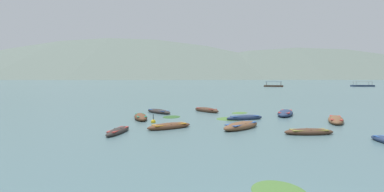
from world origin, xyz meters
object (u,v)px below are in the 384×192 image
(rowboat_5, at_px, (245,118))
(rowboat_9, at_px, (159,111))
(rowboat_0, at_px, (241,126))
(rowboat_4, at_px, (169,126))
(rowboat_3, at_px, (336,120))
(rowboat_7, at_px, (141,117))
(rowboat_6, at_px, (206,110))
(rowboat_8, at_px, (118,131))
(rowboat_1, at_px, (285,113))
(ferry_0, at_px, (362,86))
(mooring_buoy, at_px, (153,122))
(rowboat_2, at_px, (309,132))
(ferry_1, at_px, (274,86))

(rowboat_5, height_order, rowboat_9, rowboat_5)
(rowboat_0, height_order, rowboat_4, rowboat_0)
(rowboat_3, relative_size, rowboat_7, 1.15)
(rowboat_0, height_order, rowboat_6, rowboat_0)
(rowboat_8, distance_m, rowboat_9, 11.51)
(rowboat_1, bearing_deg, rowboat_4, -144.78)
(rowboat_5, bearing_deg, ferry_0, 56.02)
(mooring_buoy, bearing_deg, rowboat_7, 126.38)
(rowboat_2, height_order, ferry_0, ferry_0)
(rowboat_6, xyz_separation_m, ferry_0, (75.62, 101.19, 0.25))
(rowboat_6, xyz_separation_m, rowboat_9, (-5.31, -1.28, -0.03))
(rowboat_1, distance_m, rowboat_8, 17.58)
(rowboat_1, xyz_separation_m, rowboat_9, (-13.41, 1.59, -0.05))
(rowboat_7, bearing_deg, ferry_1, 69.08)
(rowboat_7, bearing_deg, rowboat_1, 12.30)
(rowboat_0, xyz_separation_m, rowboat_2, (4.33, -2.03, -0.05))
(rowboat_5, bearing_deg, ferry_1, 73.93)
(rowboat_0, distance_m, rowboat_1, 9.62)
(ferry_1, relative_size, mooring_buoy, 10.30)
(rowboat_0, height_order, rowboat_2, rowboat_0)
(rowboat_0, xyz_separation_m, rowboat_9, (-7.71, 9.34, -0.04))
(rowboat_0, bearing_deg, rowboat_5, 77.78)
(rowboat_9, bearing_deg, rowboat_6, 13.57)
(rowboat_0, bearing_deg, rowboat_8, -166.58)
(rowboat_5, height_order, mooring_buoy, mooring_buoy)
(rowboat_7, xyz_separation_m, ferry_0, (81.92, 107.20, 0.25))
(rowboat_1, xyz_separation_m, rowboat_6, (-8.09, 2.88, -0.02))
(rowboat_1, xyz_separation_m, rowboat_3, (3.04, -4.40, -0.02))
(rowboat_9, bearing_deg, ferry_1, 68.66)
(rowboat_1, distance_m, rowboat_2, 9.88)
(rowboat_3, relative_size, rowboat_8, 1.37)
(rowboat_2, height_order, rowboat_3, rowboat_3)
(rowboat_2, height_order, rowboat_8, rowboat_2)
(rowboat_3, xyz_separation_m, rowboat_5, (-7.72, 1.34, -0.03))
(rowboat_0, xyz_separation_m, rowboat_5, (1.02, 4.69, -0.03))
(rowboat_2, distance_m, ferry_0, 133.07)
(rowboat_7, distance_m, mooring_buoy, 2.59)
(rowboat_1, relative_size, rowboat_5, 1.25)
(ferry_0, bearing_deg, rowboat_8, -125.77)
(rowboat_2, height_order, ferry_1, ferry_1)
(rowboat_8, distance_m, ferry_0, 140.41)
(rowboat_7, bearing_deg, rowboat_6, 43.67)
(rowboat_3, height_order, mooring_buoy, mooring_buoy)
(rowboat_0, bearing_deg, rowboat_7, 152.08)
(rowboat_0, bearing_deg, rowboat_4, -178.51)
(rowboat_1, bearing_deg, rowboat_5, -146.83)
(rowboat_1, bearing_deg, rowboat_9, 173.22)
(rowboat_4, height_order, ferry_0, ferry_0)
(rowboat_9, height_order, ferry_0, ferry_0)
(rowboat_4, bearing_deg, rowboat_2, -10.90)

